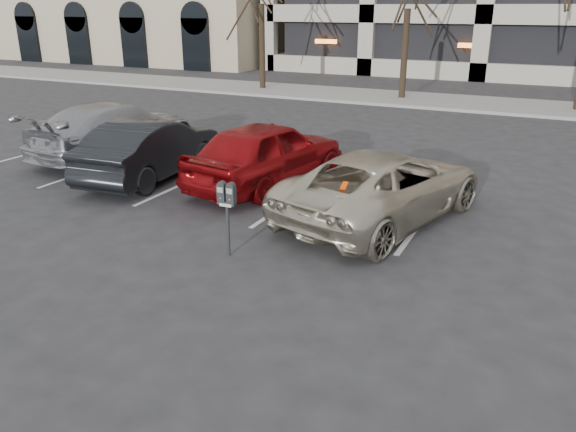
{
  "coord_description": "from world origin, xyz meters",
  "views": [
    {
      "loc": [
        3.54,
        -8.77,
        3.92
      ],
      "look_at": [
        0.04,
        -1.64,
        0.94
      ],
      "focal_mm": 35.0,
      "sensor_mm": 36.0,
      "label": 1
    }
  ],
  "objects_px": {
    "parking_meter": "(227,201)",
    "car_dark": "(151,148)",
    "car_red": "(267,153)",
    "car_silver": "(116,129)",
    "suv_silver": "(383,185)"
  },
  "relations": [
    {
      "from": "car_silver",
      "to": "car_dark",
      "type": "bearing_deg",
      "value": 154.57
    },
    {
      "from": "car_dark",
      "to": "car_silver",
      "type": "distance_m",
      "value": 2.56
    },
    {
      "from": "parking_meter",
      "to": "car_dark",
      "type": "xyz_separation_m",
      "value": [
        -4.09,
        3.11,
        -0.25
      ]
    },
    {
      "from": "parking_meter",
      "to": "suv_silver",
      "type": "xyz_separation_m",
      "value": [
        1.78,
        2.79,
        -0.28
      ]
    },
    {
      "from": "car_dark",
      "to": "car_red",
      "type": "bearing_deg",
      "value": -171.89
    },
    {
      "from": "car_silver",
      "to": "parking_meter",
      "type": "bearing_deg",
      "value": 149.26
    },
    {
      "from": "suv_silver",
      "to": "car_dark",
      "type": "bearing_deg",
      "value": 12.0
    },
    {
      "from": "car_red",
      "to": "car_dark",
      "type": "xyz_separation_m",
      "value": [
        -2.8,
        -0.68,
        -0.05
      ]
    },
    {
      "from": "car_red",
      "to": "car_silver",
      "type": "distance_m",
      "value": 5.07
    },
    {
      "from": "suv_silver",
      "to": "car_dark",
      "type": "xyz_separation_m",
      "value": [
        -5.87,
        0.32,
        0.03
      ]
    },
    {
      "from": "parking_meter",
      "to": "suv_silver",
      "type": "relative_size",
      "value": 0.24
    },
    {
      "from": "suv_silver",
      "to": "car_silver",
      "type": "xyz_separation_m",
      "value": [
        -8.1,
        1.57,
        0.06
      ]
    },
    {
      "from": "car_red",
      "to": "car_silver",
      "type": "xyz_separation_m",
      "value": [
        -5.04,
        0.57,
        -0.02
      ]
    },
    {
      "from": "parking_meter",
      "to": "car_silver",
      "type": "relative_size",
      "value": 0.25
    },
    {
      "from": "parking_meter",
      "to": "car_red",
      "type": "relative_size",
      "value": 0.28
    }
  ]
}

